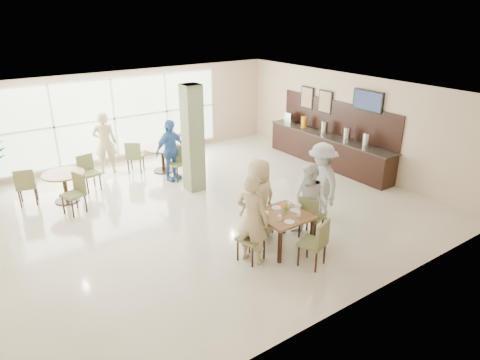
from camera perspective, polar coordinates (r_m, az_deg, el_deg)
ground at (r=10.47m, az=-4.69°, el=-3.79°), size 10.00×10.00×0.00m
room_shell at (r=9.85m, az=-5.00°, el=5.16°), size 10.00×10.00×10.00m
window_bank at (r=13.68m, az=-16.42°, el=7.87°), size 7.00×0.04×7.00m
column at (r=11.12m, az=-6.31°, el=5.48°), size 0.45×0.45×2.80m
main_table at (r=8.57m, az=5.75°, el=-5.07°), size 0.99×0.99×0.75m
round_table_left at (r=11.47m, az=-22.39°, el=-0.07°), size 1.02×1.02×0.75m
round_table_right at (r=12.80m, az=-10.28°, el=3.55°), size 1.04×1.04×0.75m
chairs_main_table at (r=8.65m, az=5.89°, el=-6.20°), size 2.15×2.09×0.95m
chairs_table_left at (r=11.47m, az=-22.46°, el=-0.52°), size 2.06×1.76×0.95m
chairs_table_right at (r=12.82m, az=-10.24°, el=3.17°), size 1.97×1.84×0.95m
tabletop_clutter at (r=8.51m, az=5.95°, el=-4.19°), size 0.76×0.82×0.21m
buffet_counter at (r=13.40m, az=11.65°, el=4.26°), size 0.64×4.70×1.95m
wall_tv at (r=12.49m, az=16.68°, el=10.08°), size 0.06×1.00×0.58m
framed_art_a at (r=13.58m, az=11.29°, el=10.19°), size 0.05×0.55×0.70m
framed_art_b at (r=14.13m, az=8.94°, el=10.81°), size 0.05×0.55×0.70m
teen_left at (r=7.99m, az=1.67°, el=-5.22°), size 0.66×0.77×1.79m
teen_far at (r=8.89m, az=2.50°, el=-2.52°), size 0.86×0.49×1.72m
teen_right at (r=8.92m, az=9.29°, el=-2.93°), size 0.81×0.94×1.66m
teen_standing at (r=9.81m, az=10.81°, el=-0.21°), size 0.98×1.31×1.80m
adult_a at (r=12.01m, az=-9.27°, el=3.91°), size 1.14×0.85×1.74m
adult_b at (r=13.21m, az=-6.91°, el=5.20°), size 0.78×1.46×1.51m
adult_standing at (r=12.98m, az=-17.58°, el=4.74°), size 0.78×0.65×1.82m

